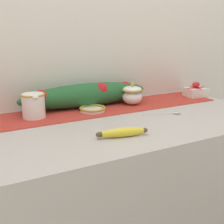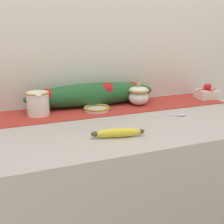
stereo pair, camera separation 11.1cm
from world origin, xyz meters
The scene contains 10 objects.
countertop centered at (0.00, 0.00, 0.46)m, with size 1.43×0.66×0.93m, color #B7B2AD.
back_wall centered at (0.00, 0.35, 1.20)m, with size 2.23×0.04×2.40m, color silver.
table_runner centered at (0.00, 0.19, 0.93)m, with size 1.31×0.25×0.00m, color #B23328.
cream_pitcher centered at (-0.27, 0.19, 0.99)m, with size 0.10×0.12×0.11m.
sugar_bowl centered at (0.22, 0.19, 0.98)m, with size 0.10×0.10×0.11m.
small_dish centered at (-0.01, 0.17, 0.94)m, with size 0.12×0.12×0.02m.
banana centered at (-0.05, -0.18, 0.94)m, with size 0.19×0.07×0.03m.
spoon centered at (0.30, -0.04, 0.93)m, with size 0.18×0.07×0.01m.
gift_box centered at (0.63, 0.18, 0.96)m, with size 0.12×0.11×0.08m.
poinsettia_garland centered at (0.00, 0.26, 0.99)m, with size 0.66×0.12×0.11m.
Camera 1 is at (-0.51, -0.98, 1.29)m, focal length 45.00 mm.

